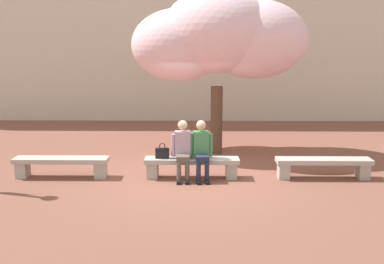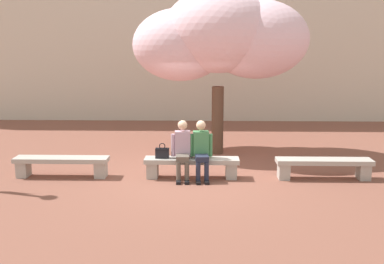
# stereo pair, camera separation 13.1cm
# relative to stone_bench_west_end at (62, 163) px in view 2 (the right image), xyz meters

# --- Properties ---
(ground_plane) EXTENTS (100.00, 100.00, 0.00)m
(ground_plane) POSITION_rel_stone_bench_west_end_xyz_m (2.91, 0.00, -0.31)
(ground_plane) COLOR brown
(stone_bench_west_end) EXTENTS (2.09, 0.42, 0.45)m
(stone_bench_west_end) POSITION_rel_stone_bench_west_end_xyz_m (0.00, 0.00, 0.00)
(stone_bench_west_end) COLOR #ADA89E
(stone_bench_west_end) RESTS_ON ground
(stone_bench_near_west) EXTENTS (2.09, 0.42, 0.45)m
(stone_bench_near_west) POSITION_rel_stone_bench_west_end_xyz_m (2.91, 0.00, 0.00)
(stone_bench_near_west) COLOR #ADA89E
(stone_bench_near_west) RESTS_ON ground
(stone_bench_center) EXTENTS (2.09, 0.42, 0.45)m
(stone_bench_center) POSITION_rel_stone_bench_west_end_xyz_m (5.82, 0.00, 0.00)
(stone_bench_center) COLOR #ADA89E
(stone_bench_center) RESTS_ON ground
(person_seated_left) EXTENTS (0.51, 0.69, 1.29)m
(person_seated_left) POSITION_rel_stone_bench_west_end_xyz_m (2.71, -0.05, 0.39)
(person_seated_left) COLOR black
(person_seated_left) RESTS_ON ground
(person_seated_right) EXTENTS (0.51, 0.71, 1.29)m
(person_seated_right) POSITION_rel_stone_bench_west_end_xyz_m (3.12, -0.05, 0.39)
(person_seated_right) COLOR black
(person_seated_right) RESTS_ON ground
(handbag) EXTENTS (0.30, 0.15, 0.34)m
(handbag) POSITION_rel_stone_bench_west_end_xyz_m (2.26, -0.00, 0.27)
(handbag) COLOR black
(handbag) RESTS_ON stone_bench_near_west
(cherry_tree_main) EXTENTS (4.62, 2.85, 4.33)m
(cherry_tree_main) POSITION_rel_stone_bench_west_end_xyz_m (3.58, 2.37, 2.77)
(cherry_tree_main) COLOR #513828
(cherry_tree_main) RESTS_ON ground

